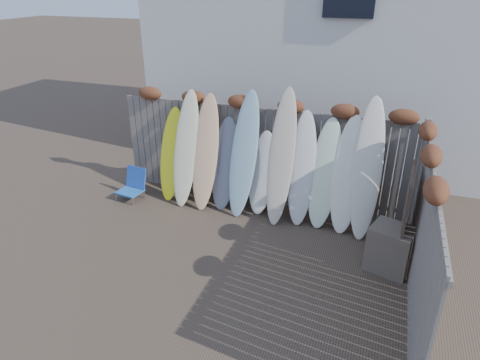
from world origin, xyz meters
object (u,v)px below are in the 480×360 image
(wooden_crate, at_px, (391,249))
(surfboard_0, at_px, (172,154))
(lattice_panel, at_px, (404,219))
(beach_chair, at_px, (133,184))

(wooden_crate, distance_m, surfboard_0, 4.66)
(wooden_crate, relative_size, lattice_panel, 0.47)
(wooden_crate, distance_m, lattice_panel, 0.53)
(beach_chair, relative_size, lattice_panel, 0.40)
(beach_chair, xyz_separation_m, surfboard_0, (0.77, 0.38, 0.65))
(wooden_crate, bearing_deg, surfboard_0, 165.27)
(beach_chair, distance_m, wooden_crate, 5.30)
(surfboard_0, bearing_deg, wooden_crate, -13.71)
(wooden_crate, bearing_deg, lattice_panel, 63.89)
(beach_chair, bearing_deg, surfboard_0, 26.28)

